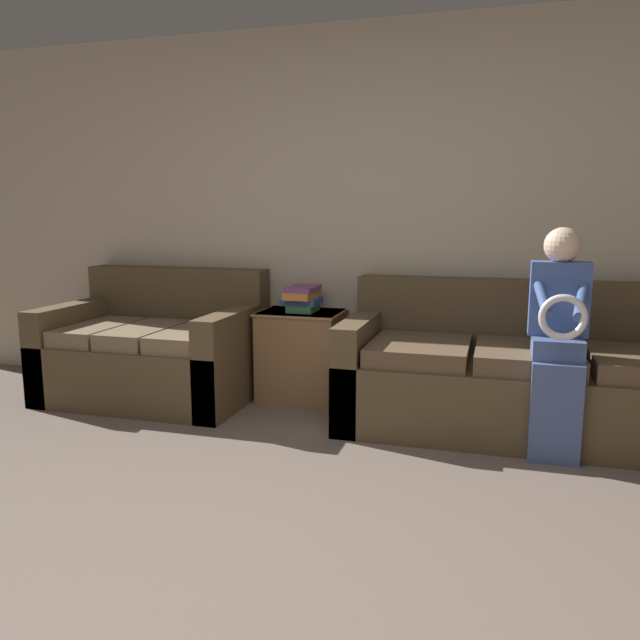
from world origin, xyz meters
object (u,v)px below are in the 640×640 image
child_left_seated (558,331)px  book_stack (302,298)px  couch_side (157,352)px  side_shelf (301,354)px  couch_main (525,378)px

child_left_seated → book_stack: 1.72m
couch_side → side_shelf: (1.01, 0.21, 0.00)m
couch_main → couch_side: bearing=179.9°
book_stack → child_left_seated: bearing=-20.4°
side_shelf → couch_side: bearing=-168.1°
couch_main → book_stack: bearing=171.4°
couch_main → child_left_seated: (0.14, -0.38, 0.36)m
side_shelf → book_stack: 0.40m
couch_main → book_stack: 1.54m
couch_side → child_left_seated: child_left_seated is taller
child_left_seated → book_stack: size_ratio=3.84×
couch_main → side_shelf: bearing=171.7°
couch_main → book_stack: size_ratio=6.84×
child_left_seated → side_shelf: size_ratio=1.95×
side_shelf → book_stack: (0.01, 0.01, 0.40)m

